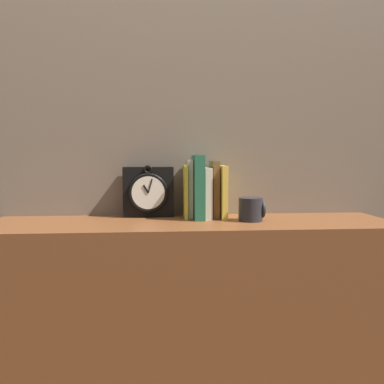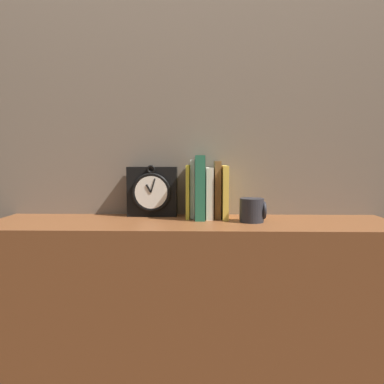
{
  "view_description": "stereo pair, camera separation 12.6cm",
  "coord_description": "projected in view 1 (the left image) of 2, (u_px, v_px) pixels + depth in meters",
  "views": [
    {
      "loc": [
        -0.1,
        -1.26,
        1.1
      ],
      "look_at": [
        0.0,
        0.0,
        0.99
      ],
      "focal_mm": 35.0,
      "sensor_mm": 36.0,
      "label": 1
    },
    {
      "loc": [
        0.03,
        -1.26,
        1.1
      ],
      "look_at": [
        0.0,
        0.0,
        0.99
      ],
      "focal_mm": 35.0,
      "sensor_mm": 36.0,
      "label": 2
    }
  ],
  "objects": [
    {
      "name": "book_slot2_green",
      "position": [
        198.0,
        187.0,
        1.35
      ],
      "size": [
        0.03,
        0.16,
        0.23
      ],
      "color": "#236447",
      "rests_on": "bookshelf"
    },
    {
      "name": "book_slot5_yellow",
      "position": [
        222.0,
        192.0,
        1.36
      ],
      "size": [
        0.02,
        0.15,
        0.19
      ],
      "color": "#E7BE44",
      "rests_on": "bookshelf"
    },
    {
      "name": "clock",
      "position": [
        149.0,
        192.0,
        1.38
      ],
      "size": [
        0.18,
        0.07,
        0.19
      ],
      "color": "black",
      "rests_on": "bookshelf"
    },
    {
      "name": "book_slot3_cream",
      "position": [
        207.0,
        193.0,
        1.36
      ],
      "size": [
        0.03,
        0.14,
        0.18
      ],
      "color": "beige",
      "rests_on": "bookshelf"
    },
    {
      "name": "wall_back",
      "position": [
        188.0,
        106.0,
        1.43
      ],
      "size": [
        6.0,
        0.05,
        2.6
      ],
      "color": "#756656",
      "rests_on": "ground_plane"
    },
    {
      "name": "bookshelf",
      "position": [
        192.0,
        346.0,
        1.31
      ],
      "size": [
        1.38,
        0.34,
        0.89
      ],
      "color": "brown",
      "rests_on": "ground_plane"
    },
    {
      "name": "book_slot1_white",
      "position": [
        189.0,
        188.0,
        1.37
      ],
      "size": [
        0.02,
        0.11,
        0.21
      ],
      "color": "silver",
      "rests_on": "bookshelf"
    },
    {
      "name": "book_slot4_brown",
      "position": [
        214.0,
        189.0,
        1.37
      ],
      "size": [
        0.02,
        0.12,
        0.21
      ],
      "color": "brown",
      "rests_on": "bookshelf"
    },
    {
      "name": "mug",
      "position": [
        251.0,
        209.0,
        1.28
      ],
      "size": [
        0.09,
        0.08,
        0.08
      ],
      "color": "#232328",
      "rests_on": "bookshelf"
    },
    {
      "name": "book_slot0_yellow",
      "position": [
        185.0,
        191.0,
        1.36
      ],
      "size": [
        0.01,
        0.13,
        0.19
      ],
      "color": "yellow",
      "rests_on": "bookshelf"
    }
  ]
}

